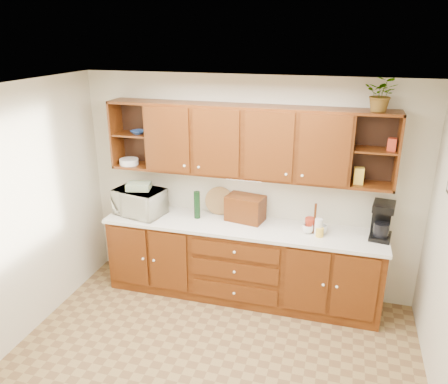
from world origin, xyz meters
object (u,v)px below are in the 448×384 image
Objects in this scene: microwave at (140,202)px; potted_plant at (382,94)px; bread_box at (245,208)px; coffee_maker at (382,221)px.

potted_plant is at bearing 14.92° from microwave.
potted_plant is (1.35, -0.05, 1.37)m from bread_box.
microwave is at bearing -177.35° from potted_plant.
bread_box is 1.93m from potted_plant.
microwave is 1.28m from bread_box.
potted_plant is at bearing 9.20° from bread_box.
microwave is 1.34× the size of bread_box.
potted_plant reaches higher than coffee_maker.
bread_box is 1.25× the size of potted_plant.
coffee_maker is 1.18× the size of potted_plant.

